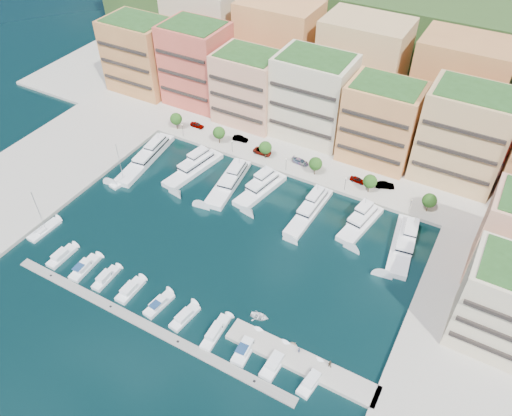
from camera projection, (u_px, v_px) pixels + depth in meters
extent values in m
plane|color=black|center=(229.00, 241.00, 124.01)|extent=(400.00, 400.00, 0.00)
cube|color=#9E998E|center=(328.00, 122.00, 164.14)|extent=(220.00, 64.00, 2.00)
cube|color=#9E998E|center=(481.00, 379.00, 96.40)|extent=(34.00, 76.00, 2.00)
cube|color=#9E998E|center=(28.00, 182.00, 141.25)|extent=(34.00, 76.00, 2.00)
cube|color=#233817|center=(376.00, 64.00, 195.21)|extent=(240.00, 40.00, 58.00)
cube|color=gray|center=(143.00, 324.00, 105.67)|extent=(72.00, 2.20, 0.35)
cube|color=#9E998E|center=(300.00, 363.00, 98.91)|extent=(32.00, 5.00, 2.00)
cube|color=#C68548|center=(140.00, 56.00, 171.52)|extent=(22.00, 16.00, 24.00)
cube|color=black|center=(125.00, 65.00, 166.18)|extent=(20.24, 0.50, 0.90)
cube|color=#23491D|center=(134.00, 20.00, 163.20)|extent=(19.36, 14.08, 0.80)
cube|color=#D45846|center=(196.00, 65.00, 164.19)|extent=(20.00, 16.00, 26.00)
cube|color=black|center=(182.00, 75.00, 158.85)|extent=(18.40, 0.50, 0.90)
cube|color=#23491D|center=(193.00, 25.00, 155.20)|extent=(17.60, 14.08, 0.80)
cube|color=tan|center=(249.00, 89.00, 156.64)|extent=(20.00, 15.00, 22.00)
cube|color=black|center=(236.00, 99.00, 151.62)|extent=(18.40, 0.50, 0.90)
cube|color=#23491D|center=(248.00, 54.00, 148.99)|extent=(17.60, 13.20, 0.80)
cube|color=beige|center=(313.00, 98.00, 149.33)|extent=(22.00, 16.00, 25.00)
cube|color=black|center=(301.00, 111.00, 143.99)|extent=(20.24, 0.50, 0.90)
cube|color=#23491D|center=(316.00, 57.00, 140.68)|extent=(19.36, 14.08, 0.80)
cube|color=#E39A55|center=(381.00, 123.00, 140.75)|extent=(20.00, 15.00, 23.00)
cube|color=black|center=(371.00, 137.00, 135.73)|extent=(18.40, 0.50, 0.90)
cube|color=#23491D|center=(388.00, 85.00, 132.77)|extent=(17.60, 13.20, 0.80)
cube|color=tan|center=(463.00, 137.00, 133.08)|extent=(22.00, 16.00, 26.00)
cube|color=black|center=(456.00, 153.00, 127.74)|extent=(20.24, 0.50, 0.90)
cube|color=#23491D|center=(478.00, 92.00, 124.09)|extent=(19.36, 14.08, 0.80)
cube|color=beige|center=(509.00, 307.00, 95.49)|extent=(18.00, 14.00, 20.00)
cube|color=black|center=(502.00, 336.00, 90.80)|extent=(16.56, 0.50, 0.90)
cube|color=beige|center=(205.00, 29.00, 181.07)|extent=(26.00, 18.00, 30.00)
cube|color=#E39A55|center=(278.00, 46.00, 170.21)|extent=(26.00, 18.00, 30.00)
cube|color=tan|center=(362.00, 66.00, 159.36)|extent=(26.00, 18.00, 30.00)
cube|color=#C68548|center=(457.00, 89.00, 148.51)|extent=(26.00, 18.00, 30.00)
cylinder|color=#473323|center=(177.00, 125.00, 158.48)|extent=(0.24, 0.24, 3.00)
sphere|color=#173F12|center=(176.00, 119.00, 156.97)|extent=(3.80, 3.80, 3.80)
cylinder|color=#473323|center=(219.00, 139.00, 152.69)|extent=(0.24, 0.24, 3.00)
sphere|color=#173F12|center=(219.00, 133.00, 151.18)|extent=(3.80, 3.80, 3.80)
cylinder|color=#473323|center=(265.00, 154.00, 146.91)|extent=(0.24, 0.24, 3.00)
sphere|color=#173F12|center=(265.00, 148.00, 145.40)|extent=(3.80, 3.80, 3.80)
cylinder|color=#473323|center=(315.00, 170.00, 141.12)|extent=(0.24, 0.24, 3.00)
sphere|color=#173F12|center=(316.00, 164.00, 139.61)|extent=(3.80, 3.80, 3.80)
cylinder|color=#473323|center=(369.00, 188.00, 135.33)|extent=(0.24, 0.24, 3.00)
sphere|color=#173F12|center=(370.00, 181.00, 133.82)|extent=(3.80, 3.80, 3.80)
cylinder|color=#473323|center=(427.00, 207.00, 129.54)|extent=(0.24, 0.24, 3.00)
sphere|color=#173F12|center=(429.00, 200.00, 128.03)|extent=(3.80, 3.80, 3.80)
cylinder|color=black|center=(183.00, 130.00, 155.21)|extent=(0.10, 0.10, 4.00)
sphere|color=#FFF2CC|center=(182.00, 125.00, 153.84)|extent=(0.30, 0.30, 0.30)
cylinder|color=black|center=(232.00, 147.00, 148.70)|extent=(0.10, 0.10, 4.00)
sphere|color=#FFF2CC|center=(232.00, 141.00, 147.32)|extent=(0.30, 0.30, 0.30)
cylinder|color=black|center=(286.00, 165.00, 142.19)|extent=(0.10, 0.10, 4.00)
sphere|color=#FFF2CC|center=(286.00, 159.00, 140.81)|extent=(0.30, 0.30, 0.30)
cylinder|color=black|center=(345.00, 184.00, 135.68)|extent=(0.10, 0.10, 4.00)
sphere|color=#FFF2CC|center=(346.00, 178.00, 134.30)|extent=(0.30, 0.30, 0.30)
cylinder|color=black|center=(410.00, 206.00, 129.17)|extent=(0.10, 0.10, 4.00)
sphere|color=#FFF2CC|center=(412.00, 200.00, 127.79)|extent=(0.30, 0.30, 0.30)
cube|color=white|center=(146.00, 160.00, 148.26)|extent=(7.89, 26.30, 2.30)
cube|color=white|center=(150.00, 150.00, 148.56)|extent=(5.66, 14.62, 1.80)
cube|color=black|center=(150.00, 150.00, 148.56)|extent=(5.73, 14.69, 0.55)
cube|color=white|center=(154.00, 142.00, 148.83)|extent=(3.83, 8.06, 1.40)
cylinder|color=#B2B2B7|center=(156.00, 135.00, 148.76)|extent=(0.14, 0.14, 1.80)
cube|color=white|center=(193.00, 171.00, 144.37)|extent=(8.18, 21.23, 2.30)
cube|color=white|center=(197.00, 161.00, 144.34)|extent=(5.77, 11.89, 1.80)
cube|color=black|center=(197.00, 161.00, 144.34)|extent=(5.84, 11.96, 0.55)
cube|color=white|center=(200.00, 154.00, 144.34)|extent=(3.87, 6.61, 1.40)
cylinder|color=#B2B2B7|center=(202.00, 147.00, 144.07)|extent=(0.14, 0.14, 1.80)
cube|color=black|center=(194.00, 172.00, 144.67)|extent=(8.24, 21.29, 0.35)
cube|color=white|center=(228.00, 184.00, 139.76)|extent=(8.08, 21.99, 2.30)
cube|color=white|center=(232.00, 175.00, 139.78)|extent=(5.83, 12.29, 1.80)
cube|color=black|center=(232.00, 175.00, 139.78)|extent=(5.89, 12.36, 0.55)
cube|color=white|center=(235.00, 167.00, 139.82)|extent=(3.96, 6.81, 1.40)
cylinder|color=#B2B2B7|center=(237.00, 160.00, 139.58)|extent=(0.14, 0.14, 1.80)
cube|color=white|center=(260.00, 191.00, 137.59)|extent=(8.04, 18.46, 2.30)
cube|color=white|center=(263.00, 182.00, 137.37)|extent=(5.70, 10.40, 1.80)
cube|color=black|center=(263.00, 182.00, 137.37)|extent=(5.77, 10.47, 0.55)
cube|color=white|center=(266.00, 174.00, 137.22)|extent=(3.83, 5.81, 1.40)
cylinder|color=#B2B2B7|center=(268.00, 168.00, 136.84)|extent=(0.14, 0.14, 1.80)
cube|color=white|center=(309.00, 213.00, 130.94)|extent=(4.93, 21.24, 2.30)
cube|color=white|center=(313.00, 203.00, 130.93)|extent=(3.86, 11.72, 1.80)
cube|color=black|center=(313.00, 203.00, 130.93)|extent=(3.92, 11.78, 0.55)
cube|color=white|center=(316.00, 194.00, 130.95)|extent=(2.76, 6.41, 1.40)
cylinder|color=#B2B2B7|center=(318.00, 187.00, 130.70)|extent=(0.14, 0.14, 1.80)
cube|color=black|center=(309.00, 214.00, 131.24)|extent=(4.98, 21.30, 0.35)
cube|color=white|center=(360.00, 225.00, 127.60)|extent=(7.30, 17.07, 2.30)
cube|color=white|center=(363.00, 215.00, 127.29)|extent=(5.25, 9.59, 1.80)
cube|color=black|center=(363.00, 215.00, 127.29)|extent=(5.32, 9.66, 0.55)
cube|color=white|center=(366.00, 208.00, 127.08)|extent=(3.56, 5.35, 1.40)
cylinder|color=#B2B2B7|center=(368.00, 201.00, 126.64)|extent=(0.14, 0.14, 1.80)
cube|color=white|center=(402.00, 247.00, 121.98)|extent=(7.93, 21.39, 2.30)
cube|color=white|center=(406.00, 235.00, 121.95)|extent=(5.71, 11.95, 1.80)
cube|color=black|center=(406.00, 235.00, 121.95)|extent=(5.77, 12.02, 0.55)
cube|color=white|center=(409.00, 227.00, 121.96)|extent=(3.87, 6.63, 1.40)
cylinder|color=#B2B2B7|center=(412.00, 219.00, 121.70)|extent=(0.14, 0.14, 1.80)
cube|color=white|center=(62.00, 257.00, 119.56)|extent=(2.69, 7.75, 1.40)
cube|color=white|center=(60.00, 254.00, 118.44)|extent=(2.10, 3.72, 1.10)
cube|color=black|center=(65.00, 251.00, 119.61)|extent=(1.93, 0.10, 0.55)
cube|color=white|center=(85.00, 268.00, 116.92)|extent=(3.23, 8.44, 1.40)
cube|color=white|center=(82.00, 266.00, 115.78)|extent=(2.38, 4.10, 1.10)
cube|color=black|center=(88.00, 262.00, 117.02)|extent=(1.99, 0.21, 0.55)
cube|color=navy|center=(79.00, 267.00, 114.68)|extent=(2.07, 2.60, 0.12)
cube|color=white|center=(106.00, 279.00, 114.57)|extent=(2.63, 7.53, 1.40)
cube|color=white|center=(104.00, 276.00, 113.46)|extent=(1.97, 3.64, 1.10)
cube|color=black|center=(109.00, 273.00, 114.59)|extent=(1.70, 0.16, 0.55)
cube|color=white|center=(131.00, 291.00, 111.97)|extent=(2.83, 7.47, 1.40)
cube|color=white|center=(128.00, 288.00, 110.86)|extent=(2.19, 3.59, 1.10)
cube|color=black|center=(133.00, 285.00, 111.99)|extent=(2.00, 0.11, 0.55)
cube|color=white|center=(159.00, 305.00, 109.06)|extent=(3.39, 7.78, 1.40)
cube|color=white|center=(157.00, 303.00, 107.94)|extent=(2.38, 3.82, 1.10)
cube|color=black|center=(162.00, 299.00, 109.09)|extent=(1.82, 0.31, 0.55)
cube|color=navy|center=(154.00, 304.00, 106.91)|extent=(2.02, 2.45, 0.12)
cube|color=white|center=(185.00, 318.00, 106.59)|extent=(3.43, 7.75, 1.40)
cube|color=white|center=(183.00, 316.00, 105.47)|extent=(2.39, 3.81, 1.10)
cube|color=black|center=(187.00, 311.00, 106.61)|extent=(1.80, 0.33, 0.55)
cube|color=white|center=(216.00, 333.00, 103.76)|extent=(2.87, 9.22, 1.40)
cube|color=white|center=(214.00, 331.00, 102.60)|extent=(2.10, 4.46, 1.10)
cube|color=black|center=(219.00, 325.00, 103.94)|extent=(1.74, 0.19, 0.55)
cube|color=white|center=(246.00, 348.00, 101.11)|extent=(3.31, 8.51, 1.40)
cube|color=white|center=(245.00, 346.00, 99.96)|extent=(2.44, 4.13, 1.10)
cube|color=black|center=(249.00, 341.00, 101.21)|extent=(2.06, 0.21, 0.55)
cube|color=navy|center=(242.00, 349.00, 98.86)|extent=(2.13, 2.61, 0.12)
cube|color=white|center=(275.00, 363.00, 98.69)|extent=(3.18, 8.43, 1.40)
cube|color=white|center=(275.00, 361.00, 97.54)|extent=(2.38, 4.08, 1.10)
cube|color=black|center=(278.00, 355.00, 98.79)|extent=(2.05, 0.18, 0.55)
cube|color=white|center=(312.00, 381.00, 95.81)|extent=(3.49, 8.10, 1.40)
cube|color=white|center=(312.00, 379.00, 94.69)|extent=(2.44, 3.98, 1.10)
cube|color=black|center=(315.00, 373.00, 95.87)|extent=(1.84, 0.32, 0.55)
cube|color=white|center=(123.00, 181.00, 141.02)|extent=(4.06, 8.29, 1.20)
cube|color=white|center=(121.00, 180.00, 139.90)|extent=(1.95, 2.24, 0.60)
cylinder|color=#B2B2B7|center=(120.00, 162.00, 136.85)|extent=(0.14, 0.14, 12.00)
cylinder|color=#B2B2B7|center=(119.00, 179.00, 139.18)|extent=(0.73, 3.53, 0.10)
cube|color=white|center=(45.00, 231.00, 126.33)|extent=(3.13, 8.96, 1.20)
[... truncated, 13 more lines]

